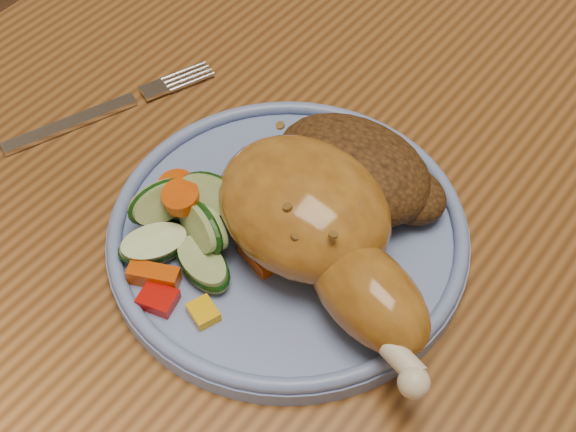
% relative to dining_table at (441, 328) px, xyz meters
% --- Properties ---
extents(dining_table, '(0.90, 1.40, 0.75)m').
position_rel_dining_table_xyz_m(dining_table, '(0.00, 0.00, 0.00)').
color(dining_table, brown).
rests_on(dining_table, ground).
extents(plate, '(0.24, 0.24, 0.01)m').
position_rel_dining_table_xyz_m(plate, '(-0.10, -0.05, 0.09)').
color(plate, '#6276B0').
rests_on(plate, dining_table).
extents(plate_rim, '(0.24, 0.24, 0.01)m').
position_rel_dining_table_xyz_m(plate_rim, '(-0.10, -0.05, 0.10)').
color(plate_rim, '#6276B0').
rests_on(plate_rim, plate).
extents(chicken_leg, '(0.19, 0.12, 0.06)m').
position_rel_dining_table_xyz_m(chicken_leg, '(-0.07, -0.06, 0.13)').
color(chicken_leg, '#A26822').
rests_on(chicken_leg, plate).
extents(rice_pilaf, '(0.12, 0.08, 0.05)m').
position_rel_dining_table_xyz_m(rice_pilaf, '(-0.09, 0.00, 0.11)').
color(rice_pilaf, '#492B12').
rests_on(rice_pilaf, plate).
extents(vegetable_pile, '(0.11, 0.10, 0.05)m').
position_rel_dining_table_xyz_m(vegetable_pile, '(-0.15, -0.10, 0.11)').
color(vegetable_pile, '#A50A05').
rests_on(vegetable_pile, plate).
extents(fork, '(0.07, 0.15, 0.00)m').
position_rel_dining_table_xyz_m(fork, '(-0.29, -0.04, 0.09)').
color(fork, silver).
rests_on(fork, dining_table).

